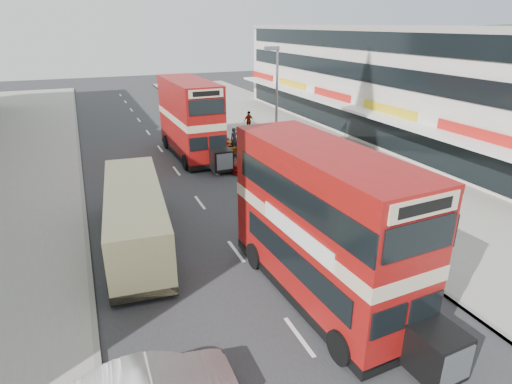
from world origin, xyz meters
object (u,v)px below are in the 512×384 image
street_lamp (276,99)px  cyclist (235,147)px  bus_main (323,226)px  pedestrian_far (249,121)px  coach (135,215)px  car_right_b (229,147)px  pedestrian_near (314,172)px  bus_second (190,118)px  car_right_c (203,123)px  car_right_a (258,162)px

street_lamp → cyclist: street_lamp is taller
bus_main → pedestrian_far: 25.72m
pedestrian_far → coach: bearing=-141.4°
coach → car_right_b: bearing=59.6°
car_right_b → pedestrian_near: pedestrian_near is taller
bus_second → pedestrian_near: bearing=117.6°
coach → street_lamp: bearing=41.3°
car_right_b → car_right_c: 8.34m
street_lamp → pedestrian_near: 5.78m
car_right_b → car_right_a: bearing=4.6°
bus_main → car_right_b: (2.97, 18.68, -2.34)m
car_right_b → bus_second: bearing=-106.5°
bus_main → cyclist: bearing=-103.2°
car_right_c → cyclist: (-0.07, -8.94, -0.00)m
car_right_c → pedestrian_far: pedestrian_far is taller
street_lamp → car_right_a: bearing=180.0°
car_right_b → street_lamp: bearing=20.0°
bus_main → pedestrian_far: (6.96, 24.69, -1.80)m
bus_main → bus_second: 19.40m
bus_main → pedestrian_far: size_ratio=5.41×
street_lamp → bus_second: (-4.57, 5.18, -1.89)m
car_right_a → cyclist: size_ratio=1.84×
street_lamp → car_right_b: (-1.80, 4.47, -4.25)m
bus_main → pedestrian_far: bus_main is taller
car_right_b → cyclist: cyclist is taller
pedestrian_far → cyclist: (-3.77, -6.62, -0.34)m
bus_second → pedestrian_far: (6.76, 5.29, -1.82)m
car_right_c → pedestrian_far: size_ratio=2.35×
bus_main → car_right_c: (3.26, 27.01, -2.13)m
bus_main → car_right_a: size_ratio=2.48×
street_lamp → bus_second: 7.17m
pedestrian_near → pedestrian_far: (1.51, 14.79, 0.07)m
bus_main → car_right_c: size_ratio=2.30×
bus_second → car_right_c: bus_second is taller
coach → car_right_b: 14.94m
car_right_c → bus_second: bearing=-16.3°
car_right_c → pedestrian_near: bearing=12.9°
bus_main → pedestrian_near: 11.46m
street_lamp → coach: street_lamp is taller
bus_second → bus_main: bearing=88.0°
cyclist → car_right_a: bearing=-91.2°
car_right_c → car_right_a: bearing=6.6°
cyclist → street_lamp: bearing=-73.3°
street_lamp → cyclist: (-1.57, 3.86, -4.05)m
pedestrian_near → street_lamp: bearing=-116.0°
car_right_b → cyclist: (0.23, -0.61, 0.20)m
bus_main → coach: 8.76m
street_lamp → bus_main: (-4.77, -14.21, -1.92)m
street_lamp → car_right_c: street_lamp is taller
car_right_c → street_lamp: bearing=12.4°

